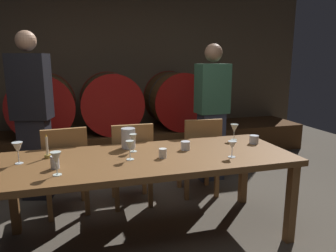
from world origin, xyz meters
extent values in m
plane|color=#4C443A|center=(0.00, 0.00, 0.00)|extent=(8.98, 8.98, 0.00)
cube|color=brown|center=(0.00, 3.14, 1.49)|extent=(6.91, 0.24, 2.99)
cube|color=#4C2D16|center=(0.00, 2.59, 0.21)|extent=(6.22, 0.90, 0.42)
cylinder|color=brown|center=(-0.98, 2.59, 0.86)|extent=(0.87, 0.78, 0.87)
cylinder|color=#9E1411|center=(-0.98, 2.19, 0.86)|extent=(0.89, 0.03, 0.89)
cylinder|color=#9E1411|center=(-0.98, 3.00, 0.86)|extent=(0.89, 0.03, 0.89)
cylinder|color=#2D2D33|center=(-0.98, 2.59, 0.86)|extent=(0.88, 0.04, 0.88)
cylinder|color=brown|center=(-0.03, 2.59, 0.86)|extent=(0.87, 0.78, 0.87)
cylinder|color=#9E1411|center=(-0.03, 2.19, 0.86)|extent=(0.89, 0.03, 0.89)
cylinder|color=#9E1411|center=(-0.03, 3.00, 0.86)|extent=(0.89, 0.03, 0.89)
cylinder|color=#2D2D33|center=(-0.03, 2.59, 0.86)|extent=(0.88, 0.04, 0.88)
cylinder|color=brown|center=(1.01, 2.59, 0.86)|extent=(0.87, 0.78, 0.87)
cylinder|color=maroon|center=(1.01, 2.19, 0.86)|extent=(0.89, 0.03, 0.89)
cylinder|color=maroon|center=(1.01, 3.00, 0.86)|extent=(0.89, 0.03, 0.89)
cylinder|color=#2D2D33|center=(1.01, 2.59, 0.86)|extent=(0.88, 0.04, 0.88)
cube|color=brown|center=(0.02, 0.22, 0.70)|extent=(2.36, 0.89, 0.05)
cube|color=brown|center=(1.12, -0.17, 0.34)|extent=(0.07, 0.07, 0.67)
cube|color=brown|center=(-1.08, 0.61, 0.34)|extent=(0.07, 0.07, 0.67)
cube|color=brown|center=(1.12, 0.61, 0.34)|extent=(0.07, 0.07, 0.67)
cube|color=olive|center=(-0.66, 0.93, 0.44)|extent=(0.44, 0.44, 0.04)
cube|color=olive|center=(-0.64, 0.75, 0.67)|extent=(0.40, 0.08, 0.42)
cube|color=olive|center=(-0.50, 1.11, 0.21)|extent=(0.05, 0.05, 0.42)
cube|color=olive|center=(-0.84, 1.08, 0.21)|extent=(0.05, 0.05, 0.42)
cube|color=olive|center=(-0.47, 0.77, 0.21)|extent=(0.05, 0.05, 0.42)
cube|color=olive|center=(-0.81, 0.74, 0.21)|extent=(0.05, 0.05, 0.42)
cube|color=olive|center=(-0.01, 0.93, 0.44)|extent=(0.41, 0.41, 0.04)
cube|color=olive|center=(-0.01, 0.75, 0.67)|extent=(0.40, 0.05, 0.42)
cube|color=olive|center=(0.16, 1.10, 0.21)|extent=(0.04, 0.04, 0.42)
cube|color=olive|center=(-0.18, 1.10, 0.21)|extent=(0.04, 0.04, 0.42)
cube|color=olive|center=(0.16, 0.76, 0.21)|extent=(0.04, 0.04, 0.42)
cube|color=olive|center=(-0.18, 0.76, 0.21)|extent=(0.04, 0.04, 0.42)
cube|color=olive|center=(0.76, 0.98, 0.44)|extent=(0.43, 0.43, 0.04)
cube|color=olive|center=(0.74, 0.80, 0.67)|extent=(0.40, 0.07, 0.42)
cube|color=olive|center=(0.94, 1.14, 0.21)|extent=(0.05, 0.05, 0.42)
cube|color=olive|center=(0.60, 1.16, 0.21)|extent=(0.05, 0.05, 0.42)
cube|color=olive|center=(0.91, 0.80, 0.21)|extent=(0.05, 0.05, 0.42)
cube|color=olive|center=(0.58, 0.82, 0.21)|extent=(0.05, 0.05, 0.42)
cube|color=black|center=(-0.97, 1.34, 0.44)|extent=(0.34, 0.27, 0.88)
cube|color=black|center=(-0.97, 1.34, 1.22)|extent=(0.43, 0.33, 0.67)
sphere|color=tan|center=(-0.97, 1.34, 1.67)|extent=(0.21, 0.21, 0.21)
cube|color=#33384C|center=(1.07, 1.32, 0.43)|extent=(0.31, 0.22, 0.85)
cube|color=#336047|center=(1.07, 1.32, 1.15)|extent=(0.39, 0.26, 0.59)
sphere|color=#8C664C|center=(1.07, 1.32, 1.57)|extent=(0.21, 0.21, 0.21)
cylinder|color=olive|center=(-0.76, 0.40, 0.74)|extent=(0.05, 0.05, 0.02)
cylinder|color=#EDE5CC|center=(-0.76, 0.40, 0.82)|extent=(0.02, 0.02, 0.15)
cone|color=yellow|center=(-0.76, 0.40, 0.91)|extent=(0.01, 0.01, 0.02)
cylinder|color=silver|center=(-0.09, 0.51, 0.81)|extent=(0.12, 0.12, 0.18)
cylinder|color=white|center=(-0.95, 0.31, 0.73)|extent=(0.06, 0.06, 0.00)
cylinder|color=white|center=(-0.95, 0.31, 0.77)|extent=(0.01, 0.01, 0.08)
cone|color=white|center=(-0.95, 0.31, 0.85)|extent=(0.08, 0.08, 0.08)
cylinder|color=silver|center=(-0.66, -0.02, 0.73)|extent=(0.06, 0.06, 0.00)
cylinder|color=silver|center=(-0.66, -0.02, 0.77)|extent=(0.01, 0.01, 0.08)
cone|color=silver|center=(-0.66, -0.02, 0.85)|extent=(0.07, 0.07, 0.08)
cylinder|color=silver|center=(-0.13, 0.17, 0.73)|extent=(0.06, 0.06, 0.00)
cylinder|color=silver|center=(-0.13, 0.17, 0.76)|extent=(0.01, 0.01, 0.07)
cone|color=silver|center=(-0.13, 0.17, 0.84)|extent=(0.07, 0.07, 0.08)
cylinder|color=silver|center=(-0.07, 0.38, 0.73)|extent=(0.06, 0.06, 0.00)
cylinder|color=silver|center=(-0.07, 0.38, 0.76)|extent=(0.01, 0.01, 0.06)
cone|color=silver|center=(-0.07, 0.38, 0.83)|extent=(0.06, 0.06, 0.09)
cylinder|color=white|center=(0.66, 0.01, 0.73)|extent=(0.06, 0.06, 0.00)
cylinder|color=white|center=(0.66, 0.01, 0.76)|extent=(0.01, 0.01, 0.06)
cone|color=white|center=(0.66, 0.01, 0.82)|extent=(0.07, 0.07, 0.07)
cylinder|color=silver|center=(0.94, 0.50, 0.73)|extent=(0.06, 0.06, 0.00)
cylinder|color=silver|center=(0.94, 0.50, 0.76)|extent=(0.01, 0.01, 0.07)
cone|color=silver|center=(0.94, 0.50, 0.84)|extent=(0.08, 0.08, 0.08)
cylinder|color=silver|center=(-0.68, 0.12, 0.77)|extent=(0.06, 0.06, 0.09)
cylinder|color=white|center=(0.12, 0.15, 0.76)|extent=(0.06, 0.06, 0.08)
cylinder|color=silver|center=(0.37, 0.31, 0.76)|extent=(0.08, 0.08, 0.08)
cylinder|color=silver|center=(1.06, 0.33, 0.76)|extent=(0.08, 0.08, 0.08)
camera|label=1|loc=(-0.50, -2.15, 1.49)|focal=33.43mm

